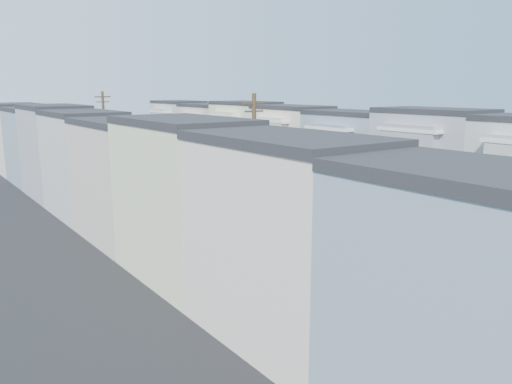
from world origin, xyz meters
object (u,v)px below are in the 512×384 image
at_px(parked_left_b, 392,291).
at_px(tree_d, 141,144).
at_px(parked_right_a, 477,249).
at_px(lead_sedan, 237,194).
at_px(utility_pole_near, 254,177).
at_px(parked_left_c, 295,251).
at_px(parked_right_c, 253,187).
at_px(tree_c, 210,170).
at_px(tree_far_r, 212,143).
at_px(tree_b, 328,200).
at_px(fedex_truck, 288,198).
at_px(tree_e, 89,142).
at_px(parked_right_b, 436,237).
at_px(parked_left_d, 187,209).
at_px(utility_pole_far, 105,141).
at_px(parked_right_d, 208,175).

bearing_deg(parked_left_b, tree_d, 89.51).
relative_size(parked_left_b, parked_right_a, 1.35).
bearing_deg(lead_sedan, utility_pole_near, -126.75).
relative_size(parked_left_c, parked_right_a, 1.22).
distance_m(utility_pole_near, parked_left_b, 10.66).
xyz_separation_m(parked_left_b, parked_right_c, (9.80, 25.28, 0.05)).
height_order(tree_c, tree_far_r, tree_c).
bearing_deg(tree_b, fedex_truck, 57.88).
height_order(fedex_truck, parked_right_c, fedex_truck).
relative_size(tree_b, tree_e, 1.04).
relative_size(lead_sedan, parked_right_b, 1.21).
height_order(tree_b, parked_left_c, tree_b).
height_order(tree_c, fedex_truck, tree_c).
relative_size(tree_c, utility_pole_near, 0.70).
relative_size(tree_e, parked_right_c, 1.52).
relative_size(parked_left_d, parked_right_c, 0.93).
distance_m(tree_b, tree_c, 11.58).
relative_size(utility_pole_far, parked_right_d, 2.21).
bearing_deg(tree_d, parked_right_c, -6.69).
xyz_separation_m(tree_far_r, parked_left_c, (-11.79, -29.11, -3.31)).
xyz_separation_m(tree_d, parked_right_a, (11.20, -25.25, -5.00)).
distance_m(tree_c, parked_left_b, 15.42).
distance_m(parked_left_b, parked_left_c, 7.33).
distance_m(utility_pole_near, parked_right_d, 27.39).
relative_size(lead_sedan, parked_right_d, 1.10).
xyz_separation_m(parked_left_d, parked_right_c, (9.80, 4.31, 0.07)).
relative_size(tree_d, parked_left_d, 1.88).
bearing_deg(parked_right_d, tree_b, -112.70).
distance_m(tree_c, tree_d, 11.84).
height_order(tree_e, parked_left_b, tree_e).
height_order(tree_c, parked_right_b, tree_c).
height_order(lead_sedan, parked_right_d, lead_sedan).
xyz_separation_m(tree_e, parked_right_a, (11.20, -39.56, -3.97)).
xyz_separation_m(tree_b, tree_far_r, (13.20, 33.24, -0.85)).
bearing_deg(parked_left_b, parked_right_c, 65.31).
bearing_deg(parked_right_a, utility_pole_near, 139.15).
relative_size(tree_far_r, parked_left_b, 1.08).
distance_m(tree_e, parked_right_c, 19.60).
height_order(parked_left_d, parked_right_c, parked_right_c).
height_order(tree_far_r, fedex_truck, tree_far_r).
bearing_deg(utility_pole_far, parked_left_b, -87.75).
height_order(parked_right_a, parked_right_c, parked_right_c).
bearing_deg(parked_right_d, parked_right_a, -92.83).
bearing_deg(utility_pole_near, parked_left_c, -58.34).
distance_m(tree_b, utility_pole_far, 32.40).
relative_size(tree_b, lead_sedan, 1.46).
bearing_deg(parked_left_b, parked_left_c, 86.50).
relative_size(tree_c, parked_right_d, 1.55).
xyz_separation_m(parked_left_c, parked_right_a, (9.80, -5.98, -0.12)).
bearing_deg(tree_b, parked_left_b, -66.30).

